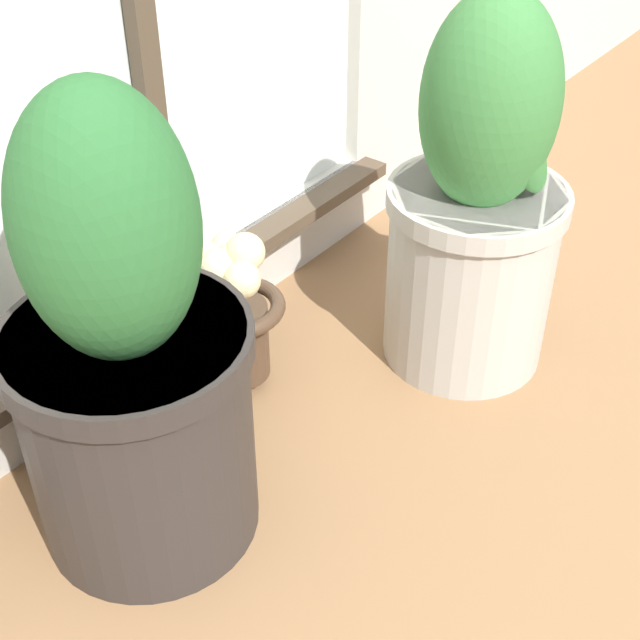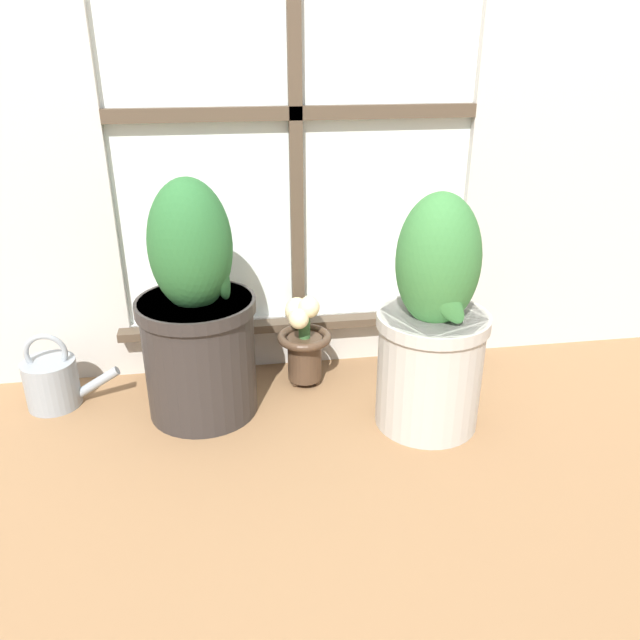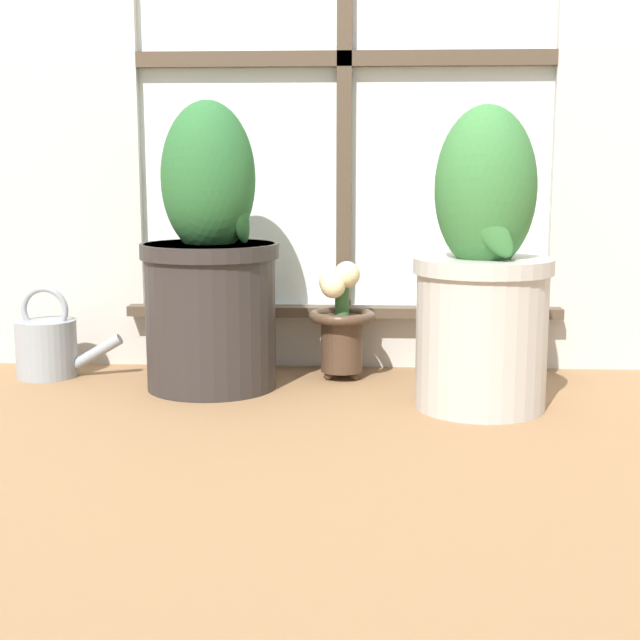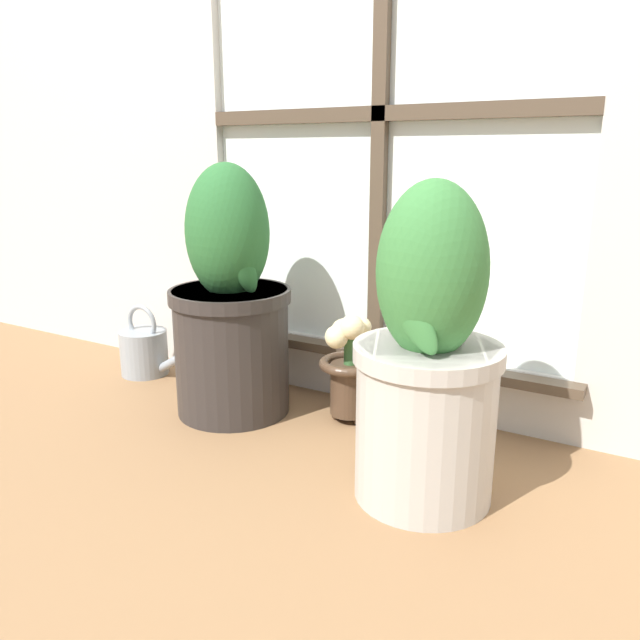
# 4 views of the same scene
# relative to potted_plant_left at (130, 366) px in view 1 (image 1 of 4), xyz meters

# --- Properties ---
(ground_plane) EXTENTS (10.00, 10.00, 0.00)m
(ground_plane) POSITION_rel_potted_plant_left_xyz_m (0.29, -0.34, -0.27)
(ground_plane) COLOR olive
(potted_plant_left) EXTENTS (0.31, 0.31, 0.63)m
(potted_plant_left) POSITION_rel_potted_plant_left_xyz_m (0.00, 0.00, 0.00)
(potted_plant_left) COLOR #2D2826
(potted_plant_left) RESTS_ON ground_plane
(potted_plant_right) EXTENTS (0.28, 0.28, 0.61)m
(potted_plant_right) POSITION_rel_potted_plant_left_xyz_m (0.58, -0.15, -0.00)
(potted_plant_right) COLOR #B7B2A8
(potted_plant_right) RESTS_ON ground_plane
(flower_vase) EXTENTS (0.15, 0.15, 0.28)m
(flower_vase) POSITION_rel_potted_plant_left_xyz_m (0.29, 0.10, -0.12)
(flower_vase) COLOR #473323
(flower_vase) RESTS_ON ground_plane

